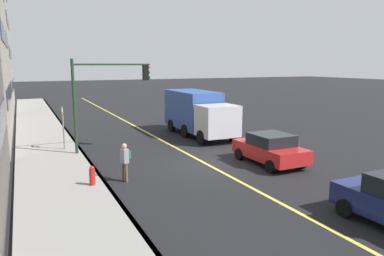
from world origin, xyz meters
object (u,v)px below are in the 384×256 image
object	(u,v)px
pedestrian_with_backpack	(125,159)
traffic_light_mast	(106,88)
street_sign_post	(63,125)
fire_hydrant	(92,177)
car_red	(270,149)
truck_blue	(198,112)

from	to	relation	value
pedestrian_with_backpack	traffic_light_mast	size ratio (longest dim) A/B	0.32
pedestrian_with_backpack	traffic_light_mast	xyz separation A→B (m)	(5.43, -0.49, 2.67)
pedestrian_with_backpack	traffic_light_mast	bearing A→B (deg)	-5.14
pedestrian_with_backpack	street_sign_post	distance (m)	6.99
traffic_light_mast	fire_hydrant	bearing A→B (deg)	161.44
car_red	traffic_light_mast	size ratio (longest dim) A/B	0.76
street_sign_post	car_red	bearing A→B (deg)	-128.23
traffic_light_mast	street_sign_post	distance (m)	3.33
car_red	fire_hydrant	world-z (taller)	car_red
pedestrian_with_backpack	street_sign_post	world-z (taller)	street_sign_post
truck_blue	street_sign_post	size ratio (longest dim) A/B	2.76
truck_blue	street_sign_post	distance (m)	9.15
car_red	traffic_light_mast	world-z (taller)	traffic_light_mast
traffic_light_mast	fire_hydrant	world-z (taller)	traffic_light_mast
car_red	fire_hydrant	distance (m)	8.75
truck_blue	street_sign_post	xyz separation A→B (m)	(-1.10, 9.08, -0.10)
car_red	traffic_light_mast	distance (m)	9.40
fire_hydrant	pedestrian_with_backpack	bearing A→B (deg)	-76.97
traffic_light_mast	fire_hydrant	size ratio (longest dim) A/B	5.58
street_sign_post	traffic_light_mast	bearing A→B (deg)	-120.25
truck_blue	traffic_light_mast	distance (m)	7.52
car_red	street_sign_post	size ratio (longest dim) A/B	1.53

